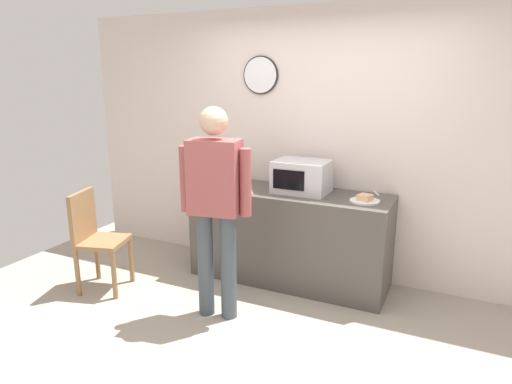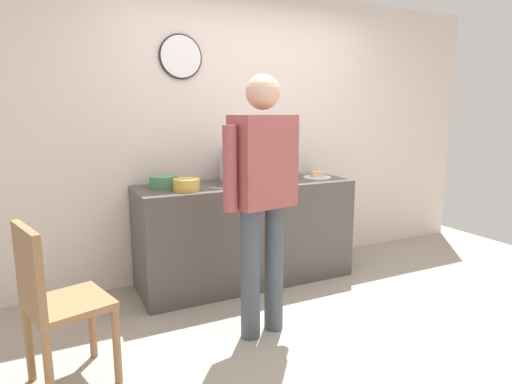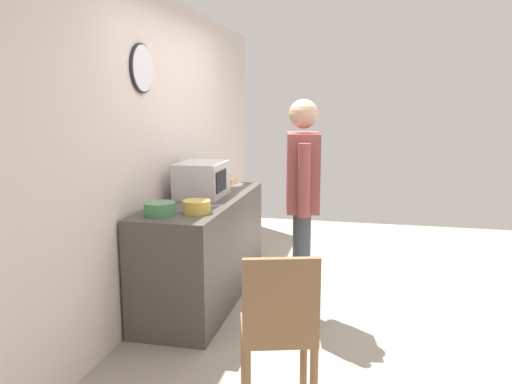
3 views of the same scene
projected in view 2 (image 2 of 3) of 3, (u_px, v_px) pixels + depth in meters
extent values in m
plane|color=#9E9384|center=(346.00, 339.00, 2.88)|extent=(6.00, 6.00, 0.00)
cube|color=silver|center=(246.00, 134.00, 4.06)|extent=(5.40, 0.10, 2.60)
cylinder|color=white|center=(181.00, 57.00, 3.60)|extent=(0.35, 0.03, 0.35)
cylinder|color=black|center=(181.00, 57.00, 3.60)|extent=(0.37, 0.02, 0.37)
cube|color=#4C4742|center=(246.00, 233.00, 3.80)|extent=(1.89, 0.62, 0.90)
cube|color=silver|center=(254.00, 165.00, 3.77)|extent=(0.50, 0.38, 0.30)
cube|color=black|center=(257.00, 168.00, 3.58)|extent=(0.30, 0.01, 0.18)
cylinder|color=white|center=(317.00, 177.00, 3.98)|extent=(0.26, 0.26, 0.01)
cube|color=#DCAF7D|center=(317.00, 174.00, 3.98)|extent=(0.14, 0.14, 0.05)
cylinder|color=#4C8E60|center=(164.00, 182.00, 3.50)|extent=(0.23, 0.23, 0.09)
cylinder|color=gold|center=(187.00, 185.00, 3.34)|extent=(0.21, 0.21, 0.10)
cube|color=silver|center=(218.00, 188.00, 3.43)|extent=(0.10, 0.16, 0.01)
cube|color=silver|center=(301.00, 173.00, 4.29)|extent=(0.10, 0.16, 0.01)
cylinder|color=#414C55|center=(274.00, 268.00, 2.95)|extent=(0.13, 0.13, 0.90)
cylinder|color=#414C55|center=(250.00, 274.00, 2.83)|extent=(0.13, 0.13, 0.90)
cube|color=#9E4C4C|center=(263.00, 161.00, 2.75)|extent=(0.44, 0.31, 0.59)
cylinder|color=#9E4C4C|center=(292.00, 163.00, 2.90)|extent=(0.09, 0.09, 0.53)
cylinder|color=#9E4C4C|center=(230.00, 169.00, 2.61)|extent=(0.09, 0.09, 0.53)
sphere|color=#D1A889|center=(263.00, 92.00, 2.67)|extent=(0.22, 0.22, 0.22)
cylinder|color=olive|center=(117.00, 346.00, 2.37)|extent=(0.04, 0.04, 0.45)
cylinder|color=olive|center=(92.00, 323.00, 2.63)|extent=(0.04, 0.04, 0.45)
cylinder|color=olive|center=(49.00, 372.00, 2.14)|extent=(0.04, 0.04, 0.45)
cylinder|color=olive|center=(29.00, 344.00, 2.40)|extent=(0.04, 0.04, 0.45)
cube|color=olive|center=(69.00, 304.00, 2.34)|extent=(0.49, 0.49, 0.04)
cube|color=olive|center=(29.00, 270.00, 2.18)|extent=(0.15, 0.40, 0.45)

